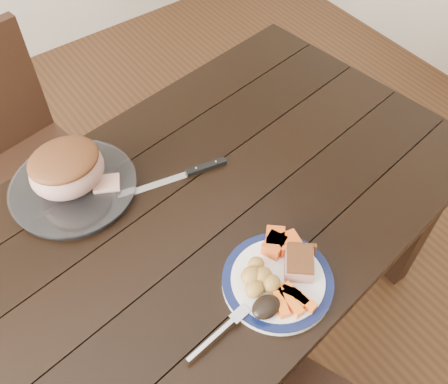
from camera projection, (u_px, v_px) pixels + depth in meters
ground at (204, 329)px, 1.90m from camera, size 4.00×4.00×0.00m
dining_table at (197, 233)px, 1.39m from camera, size 1.71×1.11×0.75m
chair_far at (15, 153)px, 1.76m from camera, size 0.49×0.50×0.93m
dinner_plate at (278, 281)px, 1.18m from camera, size 0.26×0.26×0.02m
plate_rim at (278, 280)px, 1.18m from camera, size 0.26×0.26×0.02m
serving_platter at (74, 188)px, 1.36m from camera, size 0.33×0.33×0.02m
pork_slice at (299, 263)px, 1.18m from camera, size 0.10×0.11×0.04m
roasted_potatoes at (259, 278)px, 1.15m from camera, size 0.09×0.10×0.04m
carrot_batons at (291, 299)px, 1.13m from camera, size 0.09×0.11×0.02m
pumpkin_wedges at (279, 243)px, 1.21m from camera, size 0.10×0.09×0.04m
dark_mushroom at (266, 307)px, 1.11m from camera, size 0.07×0.05×0.03m
fork at (223, 329)px, 1.10m from camera, size 0.18×0.04×0.00m
roast_joint at (67, 170)px, 1.30m from camera, size 0.20×0.17×0.13m
cut_slice at (107, 184)px, 1.35m from camera, size 0.09×0.08×0.02m
carving_knife at (193, 171)px, 1.40m from camera, size 0.32×0.09×0.01m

